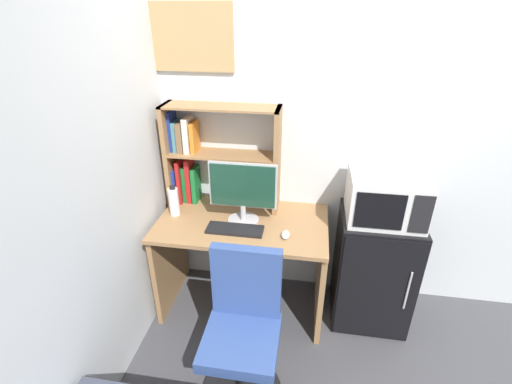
# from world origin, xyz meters

# --- Properties ---
(wall_back) EXTENTS (6.40, 0.04, 2.60)m
(wall_back) POSITION_xyz_m (0.40, 0.02, 1.30)
(wall_back) COLOR silver
(wall_back) RESTS_ON ground_plane
(desk) EXTENTS (1.16, 0.66, 0.75)m
(desk) POSITION_xyz_m (-0.97, -0.33, 0.52)
(desk) COLOR #997047
(desk) RESTS_ON ground_plane
(hutch_bookshelf) EXTENTS (0.80, 0.22, 0.73)m
(hutch_bookshelf) POSITION_xyz_m (-1.27, -0.10, 1.13)
(hutch_bookshelf) COLOR #997047
(hutch_bookshelf) RESTS_ON desk
(monitor) EXTENTS (0.45, 0.21, 0.43)m
(monitor) POSITION_xyz_m (-0.96, -0.33, 0.99)
(monitor) COLOR #B7B7BC
(monitor) RESTS_ON desk
(keyboard) EXTENTS (0.37, 0.13, 0.02)m
(keyboard) POSITION_xyz_m (-0.99, -0.46, 0.76)
(keyboard) COLOR black
(keyboard) RESTS_ON desk
(computer_mouse) EXTENTS (0.05, 0.09, 0.03)m
(computer_mouse) POSITION_xyz_m (-0.66, -0.47, 0.77)
(computer_mouse) COLOR silver
(computer_mouse) RESTS_ON desk
(water_bottle) EXTENTS (0.07, 0.07, 0.22)m
(water_bottle) POSITION_xyz_m (-1.46, -0.32, 0.86)
(water_bottle) COLOR silver
(water_bottle) RESTS_ON desk
(mini_fridge) EXTENTS (0.51, 0.49, 0.84)m
(mini_fridge) POSITION_xyz_m (-0.05, -0.28, 0.42)
(mini_fridge) COLOR black
(mini_fridge) RESTS_ON ground_plane
(microwave) EXTENTS (0.47, 0.40, 0.31)m
(microwave) POSITION_xyz_m (-0.05, -0.28, 0.99)
(microwave) COLOR silver
(microwave) RESTS_ON mini_fridge
(desk_chair) EXTENTS (0.47, 0.47, 0.93)m
(desk_chair) POSITION_xyz_m (-0.84, -1.00, 0.41)
(desk_chair) COLOR black
(desk_chair) RESTS_ON ground_plane
(wall_corkboard) EXTENTS (0.68, 0.02, 0.41)m
(wall_corkboard) POSITION_xyz_m (-1.41, -0.01, 1.89)
(wall_corkboard) COLOR tan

